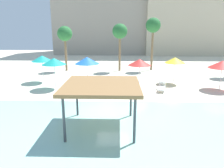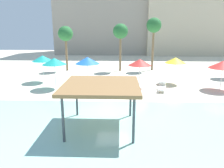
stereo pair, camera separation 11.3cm
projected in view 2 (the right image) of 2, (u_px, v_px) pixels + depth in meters
ground_plane at (113, 109)px, 15.41m from camera, size 80.00×80.00×0.00m
lagoon_water at (110, 149)px, 10.33m from camera, size 44.00×13.50×0.04m
shade_pavilion at (101, 87)px, 11.96m from camera, size 4.13×4.13×2.59m
beach_umbrella_teal_0 at (43, 58)px, 22.50m from camera, size 2.14×2.14×2.77m
beach_umbrella_blue_1 at (87, 60)px, 21.72m from camera, size 2.43×2.43×2.72m
beach_umbrella_red_2 at (223, 64)px, 19.66m from camera, size 2.46×2.46×2.67m
beach_umbrella_red_3 at (140, 62)px, 20.64m from camera, size 2.19×2.19×2.68m
beach_umbrella_yellow_4 at (175, 60)px, 21.91m from camera, size 2.06×2.06×2.66m
beach_umbrella_teal_6 at (54, 61)px, 20.09m from camera, size 2.20×2.20×2.85m
lounge_chair_0 at (162, 87)px, 19.88m from camera, size 1.05×1.99×0.74m
lounge_chair_1 at (92, 87)px, 19.88m from camera, size 1.00×1.98×0.74m
palm_tree_0 at (66, 35)px, 27.93m from camera, size 1.90×1.90×5.73m
palm_tree_2 at (120, 32)px, 27.70m from camera, size 1.90×1.90×6.03m
palm_tree_3 at (154, 27)px, 28.03m from camera, size 1.90×1.90×6.77m
hotel_block_0 at (110, 6)px, 47.19m from camera, size 22.62×10.36×19.78m
hotel_block_1 at (201, 13)px, 46.51m from camera, size 23.71×11.95×16.84m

